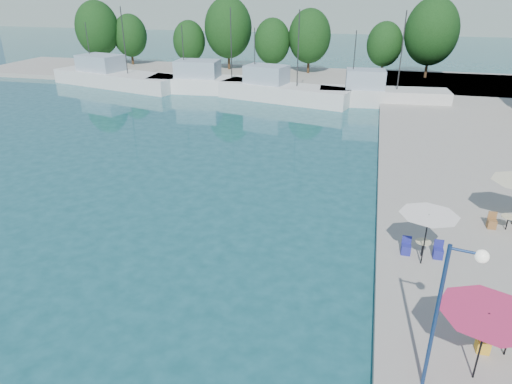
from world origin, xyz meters
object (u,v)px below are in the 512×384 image
(trawler_03, at_px, (281,91))
(umbrella_pink, at_px, (487,320))
(trawler_01, at_px, (115,78))
(street_lamp, at_px, (453,294))
(trawler_04, at_px, (380,95))
(umbrella_white, at_px, (428,220))
(trawler_02, at_px, (215,83))

(trawler_03, relative_size, umbrella_pink, 5.36)
(trawler_01, bearing_deg, street_lamp, -35.04)
(trawler_01, height_order, trawler_04, same)
(trawler_01, distance_m, street_lamp, 56.08)
(umbrella_white, distance_m, street_lamp, 7.29)
(trawler_02, distance_m, trawler_04, 19.91)
(umbrella_pink, xyz_separation_m, umbrella_white, (-1.11, 6.46, -0.07))
(trawler_04, bearing_deg, umbrella_pink, -90.15)
(trawler_02, bearing_deg, umbrella_white, -62.29)
(umbrella_pink, xyz_separation_m, street_lamp, (-1.25, -0.72, 1.23))
(trawler_02, relative_size, trawler_04, 1.24)
(trawler_01, bearing_deg, trawler_04, 10.71)
(umbrella_white, relative_size, street_lamp, 0.50)
(trawler_03, xyz_separation_m, umbrella_white, (12.98, -32.85, 1.72))
(trawler_02, bearing_deg, trawler_04, -9.97)
(trawler_01, relative_size, trawler_02, 1.11)
(trawler_03, height_order, umbrella_white, trawler_03)
(trawler_04, distance_m, umbrella_pink, 39.83)
(trawler_01, bearing_deg, trawler_02, 12.67)
(trawler_01, xyz_separation_m, street_lamp, (35.76, -43.09, 3.02))
(trawler_01, distance_m, trawler_02, 14.11)
(trawler_03, relative_size, street_lamp, 3.15)
(trawler_02, xyz_separation_m, umbrella_pink, (22.92, -41.73, 1.79))
(trawler_02, height_order, umbrella_pink, trawler_02)
(trawler_02, distance_m, trawler_03, 9.16)
(trawler_04, relative_size, umbrella_pink, 4.75)
(trawler_01, relative_size, umbrella_pink, 6.55)
(trawler_02, relative_size, trawler_03, 1.10)
(trawler_02, height_order, street_lamp, trawler_02)
(trawler_01, relative_size, umbrella_white, 7.67)
(trawler_04, bearing_deg, street_lamp, -92.00)
(street_lamp, bearing_deg, umbrella_pink, 40.47)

